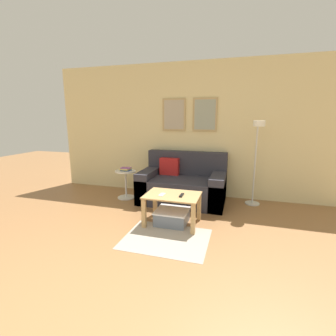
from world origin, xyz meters
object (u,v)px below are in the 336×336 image
(couch, at_px, (183,185))
(remote_control, at_px, (182,195))
(coffee_table, at_px, (172,201))
(cell_phone, at_px, (162,194))
(book_stack, at_px, (126,169))
(storage_bin, at_px, (172,216))
(side_table, at_px, (126,182))
(floor_lamp, at_px, (257,152))

(couch, relative_size, remote_control, 10.14)
(coffee_table, distance_m, cell_phone, 0.18)
(book_stack, bearing_deg, storage_bin, -37.06)
(couch, height_order, side_table, couch)
(coffee_table, distance_m, book_stack, 1.49)
(remote_control, bearing_deg, floor_lamp, 47.97)
(couch, distance_m, remote_control, 1.08)
(floor_lamp, xyz_separation_m, cell_phone, (-1.30, -1.10, -0.51))
(coffee_table, xyz_separation_m, storage_bin, (-0.01, 0.01, -0.25))
(coffee_table, distance_m, floor_lamp, 1.68)
(coffee_table, xyz_separation_m, floor_lamp, (1.16, 1.05, 0.61))
(storage_bin, bearing_deg, cell_phone, -152.60)
(couch, distance_m, storage_bin, 1.03)
(coffee_table, height_order, remote_control, remote_control)
(couch, height_order, floor_lamp, floor_lamp)
(floor_lamp, bearing_deg, remote_control, -133.45)
(couch, xyz_separation_m, cell_phone, (-0.06, -1.08, 0.15))
(storage_bin, height_order, cell_phone, cell_phone)
(coffee_table, height_order, side_table, side_table)
(remote_control, bearing_deg, couch, 103.54)
(couch, distance_m, coffee_table, 1.02)
(couch, relative_size, side_table, 2.84)
(couch, xyz_separation_m, storage_bin, (0.07, -1.01, -0.20))
(storage_bin, distance_m, book_stack, 1.53)
(coffee_table, bearing_deg, side_table, 143.23)
(coffee_table, bearing_deg, remote_control, -10.27)
(couch, height_order, remote_control, couch)
(couch, height_order, book_stack, couch)
(coffee_table, xyz_separation_m, cell_phone, (-0.14, -0.05, 0.10))
(remote_control, bearing_deg, side_table, 146.94)
(storage_bin, height_order, side_table, side_table)
(book_stack, bearing_deg, side_table, -73.75)
(storage_bin, distance_m, cell_phone, 0.38)
(coffee_table, xyz_separation_m, book_stack, (-1.18, 0.89, 0.22))
(floor_lamp, xyz_separation_m, remote_control, (-1.02, -1.07, -0.51))
(side_table, height_order, cell_phone, side_table)
(storage_bin, distance_m, floor_lamp, 1.78)
(remote_control, bearing_deg, storage_bin, 167.05)
(coffee_table, height_order, storage_bin, coffee_table)
(coffee_table, xyz_separation_m, side_table, (-1.17, 0.88, -0.03))
(storage_bin, relative_size, side_table, 0.88)
(floor_lamp, bearing_deg, cell_phone, -139.64)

